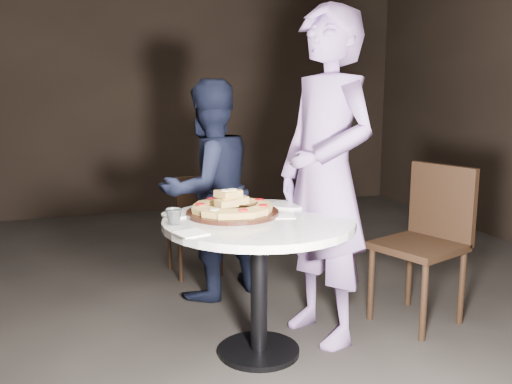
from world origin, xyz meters
TOP-DOWN VIEW (x-y plane):
  - floor at (0.00, 0.00)m, footprint 7.00×7.00m
  - table at (0.15, -0.14)m, footprint 1.24×1.24m
  - serving_board at (0.04, -0.02)m, footprint 0.64×0.64m
  - focaccia_pile at (0.04, -0.01)m, footprint 0.44×0.43m
  - plate_left at (-0.23, 0.07)m, footprint 0.21×0.21m
  - plate_right at (0.41, 0.09)m, footprint 0.28×0.28m
  - water_glass at (-0.29, -0.12)m, footprint 0.11×0.11m
  - napkin_near at (-0.24, -0.33)m, footprint 0.17×0.17m
  - napkin_far at (0.29, -0.14)m, footprint 0.13×0.13m
  - chair_far at (0.11, 1.19)m, footprint 0.39×0.41m
  - chair_right at (1.27, -0.00)m, footprint 0.58×0.57m
  - diner_navy at (0.10, 0.79)m, footprint 0.86×0.77m
  - diner_teal at (0.57, -0.04)m, footprint 0.60×0.76m

SIDE VIEW (x-z plane):
  - floor at x=0.00m, z-range 0.00..0.00m
  - chair_far at x=0.11m, z-range 0.06..0.83m
  - chair_right at x=1.27m, z-range 0.07..1.01m
  - table at x=0.15m, z-range 0.23..0.97m
  - diner_navy at x=0.10m, z-range 0.00..1.45m
  - napkin_far at x=0.29m, z-range 0.74..0.75m
  - napkin_near at x=-0.24m, z-range 0.74..0.75m
  - plate_left at x=-0.23m, z-range 0.74..0.75m
  - plate_right at x=0.41m, z-range 0.74..0.75m
  - serving_board at x=0.04m, z-range 0.74..0.76m
  - water_glass at x=-0.29m, z-range 0.74..0.82m
  - focaccia_pile at x=0.04m, z-range 0.74..0.85m
  - diner_teal at x=0.57m, z-range 0.00..1.84m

